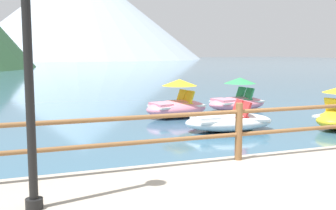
{
  "coord_description": "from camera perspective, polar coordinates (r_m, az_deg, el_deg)",
  "views": [
    {
      "loc": [
        -3.51,
        -4.37,
        2.19
      ],
      "look_at": [
        0.07,
        5.0,
        0.9
      ],
      "focal_mm": 44.77,
      "sensor_mm": 36.0,
      "label": 1
    }
  ],
  "objects": [
    {
      "name": "distant_peak",
      "position": [
        123.43,
        -11.77,
        12.35
      ],
      "size": [
        67.7,
        67.7,
        26.65
      ],
      "primitive_type": "cone",
      "color": "#9EADBC",
      "rests_on": "ground"
    },
    {
      "name": "ground_plane",
      "position": [
        44.56,
        -16.4,
        4.21
      ],
      "size": [
        200.0,
        200.0,
        0.0
      ],
      "primitive_type": "plane",
      "color": "#38607A"
    },
    {
      "name": "pedal_boat_1",
      "position": [
        15.74,
        9.4,
        0.71
      ],
      "size": [
        2.46,
        1.5,
        1.23
      ],
      "color": "pink",
      "rests_on": "ground"
    },
    {
      "name": "pedal_boat_3",
      "position": [
        13.95,
        1.21,
        0.08
      ],
      "size": [
        2.35,
        1.55,
        1.27
      ],
      "color": "pink",
      "rests_on": "ground"
    },
    {
      "name": "pedal_boat_0",
      "position": [
        11.71,
        8.23,
        -2.22
      ],
      "size": [
        2.63,
        1.56,
        0.84
      ],
      "color": "white",
      "rests_on": "ground"
    },
    {
      "name": "dock_railing",
      "position": [
        6.99,
        9.63,
        -2.7
      ],
      "size": [
        23.92,
        0.12,
        0.95
      ],
      "color": "brown",
      "rests_on": "promenade_dock"
    }
  ]
}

